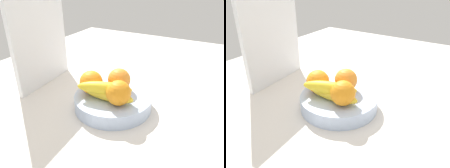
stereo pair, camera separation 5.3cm
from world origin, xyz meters
TOP-DOWN VIEW (x-y plane):
  - ground_plane at (0.00, 0.00)cm, footprint 180.00×140.00cm
  - fruit_bowl at (-3.48, 0.36)cm, footprint 25.19×25.19cm
  - orange_front_left at (0.74, 0.49)cm, footprint 7.62×7.62cm
  - orange_front_right at (-5.24, 7.10)cm, footprint 7.62×7.62cm
  - orange_center at (-7.32, -3.93)cm, footprint 7.62×7.62cm
  - banana_bunch at (-7.13, 0.29)cm, footprint 9.26×18.53cm
  - cutting_board at (-0.10, 32.72)cm, footprint 28.06×3.90cm

SIDE VIEW (x-z plane):
  - ground_plane at x=0.00cm, z-range -3.00..0.00cm
  - fruit_bowl at x=-3.48cm, z-range 0.00..4.60cm
  - banana_bunch at x=-7.13cm, z-range 4.60..10.80cm
  - orange_front_left at x=0.74cm, z-range 4.60..12.22cm
  - orange_front_right at x=-5.24cm, z-range 4.60..12.22cm
  - orange_center at x=-7.32cm, z-range 4.60..12.22cm
  - cutting_board at x=-0.10cm, z-range 0.00..36.00cm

